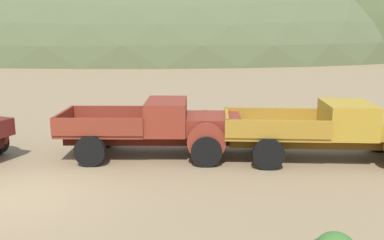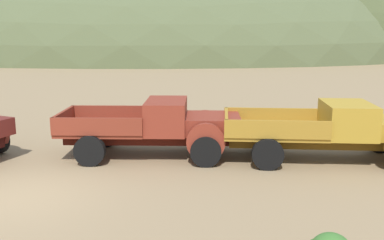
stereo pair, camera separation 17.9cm
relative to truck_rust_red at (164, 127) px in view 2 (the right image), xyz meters
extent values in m
plane|color=#937A56|center=(-2.81, -4.16, -0.99)|extent=(300.00, 300.00, 0.00)
ellipsoid|color=#56603D|center=(-24.69, 67.17, -0.99)|extent=(113.68, 73.49, 37.60)
ellipsoid|color=#4C5633|center=(18.35, 77.76, -0.99)|extent=(108.68, 67.96, 46.64)
cube|color=#42140D|center=(-0.45, -0.06, -0.33)|extent=(5.68, 1.78, 0.36)
cube|color=maroon|center=(1.59, 0.22, 0.12)|extent=(2.00, 2.03, 0.55)
cube|color=#B7B2A8|center=(2.40, 0.33, 0.09)|extent=(0.25, 1.24, 0.44)
cylinder|color=maroon|center=(1.50, -0.88, -0.23)|extent=(1.21, 0.34, 1.20)
cylinder|color=maroon|center=(1.21, 1.25, -0.23)|extent=(1.21, 0.34, 1.20)
cube|color=maroon|center=(0.07, 0.01, 0.37)|extent=(1.57, 2.24, 1.05)
cube|color=black|center=(0.65, 0.09, 0.58)|extent=(0.29, 1.75, 0.59)
cube|color=maroon|center=(-1.97, -0.27, -0.09)|extent=(3.10, 2.54, 0.12)
cube|color=maroon|center=(-1.82, -1.35, 0.24)|extent=(2.81, 0.49, 0.55)
cube|color=maroon|center=(-2.12, 0.80, 0.24)|extent=(2.81, 0.49, 0.55)
cube|color=maroon|center=(-3.31, -0.46, 0.24)|extent=(0.40, 2.16, 0.55)
cylinder|color=black|center=(1.51, -0.93, -0.51)|extent=(0.99, 0.41, 0.96)
cylinder|color=black|center=(1.20, 1.31, -0.51)|extent=(0.99, 0.41, 0.96)
cylinder|color=black|center=(-2.05, -1.43, -0.51)|extent=(0.99, 0.41, 0.96)
cylinder|color=black|center=(-2.36, 0.81, -0.51)|extent=(0.99, 0.41, 0.96)
cube|color=#593D12|center=(5.26, 0.33, -0.33)|extent=(6.31, 1.52, 0.36)
cylinder|color=#B28928|center=(7.20, 1.54, -0.23)|extent=(1.21, 0.28, 1.20)
cube|color=#B28928|center=(5.85, 0.39, 0.37)|extent=(1.62, 2.13, 1.05)
cube|color=black|center=(6.50, 0.44, 0.58)|extent=(0.20, 1.70, 0.59)
cube|color=#A47826|center=(3.55, 0.19, -0.09)|extent=(3.33, 2.36, 0.12)
cube|color=#A47826|center=(3.65, -0.86, 0.24)|extent=(3.16, 0.37, 0.55)
cube|color=#A47826|center=(3.46, 1.23, 0.24)|extent=(3.16, 0.37, 0.55)
cube|color=#A47826|center=(2.05, 0.06, 0.24)|extent=(0.28, 2.10, 0.55)
cylinder|color=black|center=(7.20, 1.60, -0.51)|extent=(0.98, 0.36, 0.96)
cylinder|color=black|center=(3.39, -0.92, -0.51)|extent=(0.98, 0.36, 0.96)
cylinder|color=black|center=(3.20, 1.25, -0.51)|extent=(0.98, 0.36, 0.96)
ellipsoid|color=#3D702D|center=(5.00, 5.20, -0.73)|extent=(0.95, 0.86, 0.97)
ellipsoid|color=#3D702D|center=(4.81, 5.24, -0.80)|extent=(1.01, 0.91, 0.71)
ellipsoid|color=#3D702D|center=(4.84, 5.28, -0.76)|extent=(1.00, 0.90, 0.85)
camera|label=1|loc=(2.97, -13.61, 3.14)|focal=40.33mm
camera|label=2|loc=(3.15, -13.59, 3.14)|focal=40.33mm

